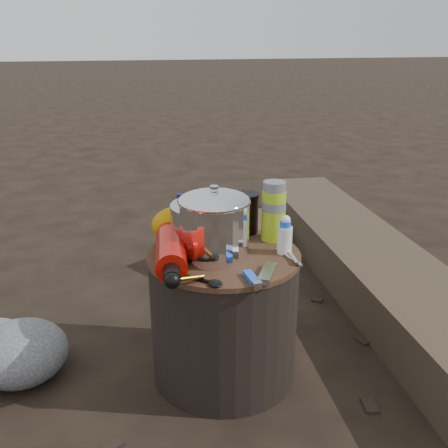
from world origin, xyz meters
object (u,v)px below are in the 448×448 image
object	(u,v)px
log_main	(372,267)
thermos	(274,211)
travel_mug	(245,213)
stump	(224,314)
camping_pot	(214,224)
fuel_bottle	(171,250)

from	to	relation	value
log_main	thermos	world-z (taller)	thermos
log_main	travel_mug	size ratio (longest dim) A/B	17.69
stump	thermos	distance (m)	0.34
camping_pot	travel_mug	bearing A→B (deg)	45.09
thermos	log_main	bearing A→B (deg)	25.36
thermos	travel_mug	distance (m)	0.11
thermos	fuel_bottle	bearing A→B (deg)	-167.72
travel_mug	log_main	bearing A→B (deg)	16.59
travel_mug	thermos	bearing A→B (deg)	-56.81
camping_pot	fuel_bottle	size ratio (longest dim) A/B	0.58
fuel_bottle	thermos	size ratio (longest dim) A/B	1.88
log_main	travel_mug	xyz separation A→B (m)	(-0.64, -0.19, 0.36)
fuel_bottle	camping_pot	bearing A→B (deg)	15.94
camping_pot	thermos	bearing A→B (deg)	17.44
camping_pot	fuel_bottle	world-z (taller)	camping_pot
fuel_bottle	log_main	bearing A→B (deg)	33.46
camping_pot	fuel_bottle	xyz separation A→B (m)	(-0.12, -0.01, -0.06)
stump	camping_pot	size ratio (longest dim) A/B	2.24
stump	camping_pot	bearing A→B (deg)	-159.34
fuel_bottle	thermos	distance (m)	0.34
log_main	camping_pot	world-z (taller)	camping_pot
log_main	camping_pot	distance (m)	0.94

